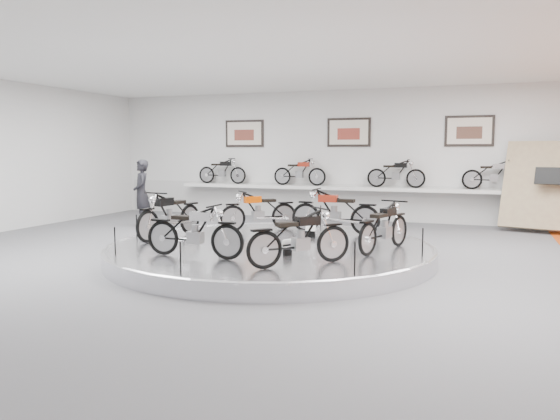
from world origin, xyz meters
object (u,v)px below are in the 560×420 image
(bike_e, at_px, (194,231))
(visitor, at_px, (142,193))
(display_platform, at_px, (270,252))
(bike_d, at_px, (170,215))
(bike_f, at_px, (300,237))
(bike_b, at_px, (335,211))
(bike_a, at_px, (384,226))
(shelf, at_px, (346,188))
(bike_c, at_px, (259,211))

(bike_e, relative_size, visitor, 0.84)
(display_platform, height_order, bike_e, bike_e)
(bike_d, relative_size, visitor, 0.90)
(display_platform, bearing_deg, bike_f, -55.57)
(display_platform, relative_size, bike_b, 3.73)
(bike_a, bearing_deg, display_platform, 108.88)
(shelf, distance_m, bike_b, 4.71)
(bike_a, bearing_deg, bike_d, 108.52)
(bike_b, distance_m, bike_c, 1.78)
(shelf, distance_m, bike_d, 6.81)
(bike_d, bearing_deg, bike_c, 149.32)
(bike_c, height_order, bike_f, bike_c)
(bike_e, xyz_separation_m, bike_f, (1.92, -0.01, -0.00))
(bike_a, xyz_separation_m, bike_f, (-1.06, -1.74, 0.00))
(bike_d, bearing_deg, bike_f, 72.05)
(bike_a, xyz_separation_m, bike_c, (-3.15, 1.61, 0.01))
(display_platform, bearing_deg, visitor, 148.23)
(bike_a, height_order, bike_f, bike_f)
(bike_b, bearing_deg, bike_c, 5.25)
(shelf, xyz_separation_m, bike_e, (-0.75, -8.09, -0.23))
(display_platform, bearing_deg, bike_a, 1.15)
(bike_c, bearing_deg, bike_a, 110.87)
(display_platform, bearing_deg, bike_d, -179.55)
(bike_c, relative_size, bike_d, 0.93)
(bike_f, bearing_deg, bike_b, 48.91)
(bike_b, relative_size, bike_f, 1.09)
(bike_e, xyz_separation_m, visitor, (-4.41, 4.89, 0.18))
(shelf, xyz_separation_m, bike_f, (1.16, -8.10, -0.24))
(bike_a, relative_size, bike_b, 0.91)
(bike_d, bearing_deg, visitor, -129.91)
(bike_d, bearing_deg, shelf, 168.63)
(shelf, distance_m, visitor, 6.08)
(shelf, xyz_separation_m, bike_a, (2.22, -6.36, -0.24))
(bike_a, relative_size, bike_c, 0.98)
(shelf, bearing_deg, bike_d, -109.48)
(shelf, xyz_separation_m, bike_c, (-0.93, -4.75, -0.23))
(display_platform, distance_m, bike_f, 2.15)
(bike_a, relative_size, bike_f, 0.99)
(bike_c, relative_size, bike_e, 1.00)
(display_platform, distance_m, shelf, 6.46)
(bike_e, relative_size, bike_f, 1.01)
(bike_b, xyz_separation_m, bike_f, (0.31, -3.47, -0.04))
(bike_a, height_order, bike_d, bike_d)
(display_platform, xyz_separation_m, bike_f, (1.16, -1.70, 0.61))
(bike_b, bearing_deg, shelf, -78.36)
(bike_a, distance_m, bike_e, 3.45)
(bike_b, relative_size, bike_c, 1.08)
(shelf, relative_size, bike_a, 7.05)
(shelf, xyz_separation_m, bike_b, (0.85, -4.63, -0.20))
(bike_b, height_order, bike_d, bike_b)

